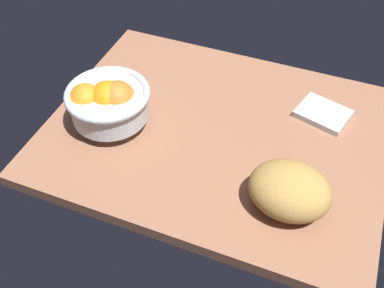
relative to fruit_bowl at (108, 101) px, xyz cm
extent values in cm
cube|color=#936147|center=(23.36, 6.70, -8.04)|extent=(75.30, 59.01, 3.00)
cylinder|color=silver|center=(0.15, 0.09, -5.30)|extent=(9.16, 9.16, 2.47)
cylinder|color=silver|center=(0.15, 0.09, -0.96)|extent=(17.15, 17.15, 6.23)
torus|color=silver|center=(0.15, 0.09, 2.16)|extent=(18.75, 18.75, 1.60)
sphere|color=orange|center=(-4.23, -1.96, 0.65)|extent=(7.40, 7.40, 7.40)
sphere|color=orange|center=(2.13, 0.88, 0.76)|extent=(8.02, 8.02, 8.02)
sphere|color=orange|center=(0.15, 0.09, 0.61)|extent=(7.18, 7.18, 7.18)
sphere|color=orange|center=(0.15, 0.09, 0.76)|extent=(8.01, 8.01, 8.01)
sphere|color=orange|center=(0.15, 0.09, 0.74)|extent=(7.91, 7.91, 7.91)
ellipsoid|color=#B28B45|center=(42.87, -7.95, -2.01)|extent=(16.40, 14.12, 9.06)
cube|color=silver|center=(44.94, 20.08, -5.80)|extent=(13.41, 11.74, 1.48)
camera|label=1|loc=(44.63, -62.79, 65.48)|focal=42.06mm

